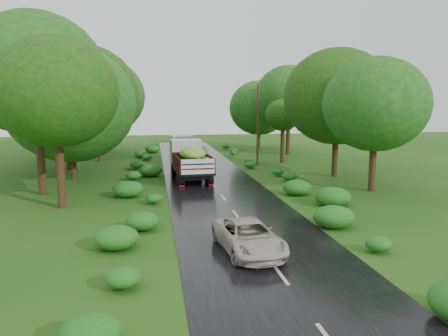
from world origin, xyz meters
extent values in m
plane|color=#17410E|center=(0.00, 0.00, 0.00)|extent=(120.00, 120.00, 0.00)
cube|color=black|center=(0.00, 5.00, 0.01)|extent=(6.50, 80.00, 0.02)
cube|color=#BFB78C|center=(0.00, -4.00, 0.02)|extent=(0.12, 1.60, 0.00)
cube|color=#BFB78C|center=(0.00, 0.00, 0.02)|extent=(0.12, 1.60, 0.00)
cube|color=#BFB78C|center=(0.00, 4.00, 0.02)|extent=(0.12, 1.60, 0.00)
cube|color=#BFB78C|center=(0.00, 8.00, 0.02)|extent=(0.12, 1.60, 0.00)
cube|color=#BFB78C|center=(0.00, 12.00, 0.02)|extent=(0.12, 1.60, 0.00)
cube|color=#BFB78C|center=(0.00, 16.00, 0.02)|extent=(0.12, 1.60, 0.00)
cube|color=#BFB78C|center=(0.00, 20.00, 0.02)|extent=(0.12, 1.60, 0.00)
cube|color=#BFB78C|center=(0.00, 24.00, 0.02)|extent=(0.12, 1.60, 0.00)
cube|color=#BFB78C|center=(0.00, 28.00, 0.02)|extent=(0.12, 1.60, 0.00)
cube|color=#BFB78C|center=(0.00, 32.00, 0.02)|extent=(0.12, 1.60, 0.00)
cube|color=#BFB78C|center=(0.00, 36.00, 0.02)|extent=(0.12, 1.60, 0.00)
cube|color=#BFB78C|center=(0.00, 40.00, 0.02)|extent=(0.12, 1.60, 0.00)
cube|color=black|center=(-1.43, 14.23, 0.67)|extent=(2.17, 5.92, 0.29)
cylinder|color=black|center=(-2.57, 16.27, 0.52)|extent=(0.36, 1.05, 1.03)
cylinder|color=black|center=(-0.58, 16.40, 0.52)|extent=(0.36, 1.05, 1.03)
cylinder|color=black|center=(-2.34, 12.84, 0.52)|extent=(0.36, 1.05, 1.03)
cylinder|color=black|center=(-0.34, 12.98, 0.52)|extent=(0.36, 1.05, 1.03)
cylinder|color=black|center=(-2.26, 11.79, 0.52)|extent=(0.36, 1.05, 1.03)
cylinder|color=black|center=(-0.27, 11.93, 0.52)|extent=(0.36, 1.05, 1.03)
cube|color=maroon|center=(-2.24, 11.44, 0.29)|extent=(0.35, 0.07, 0.46)
cube|color=maroon|center=(-0.24, 11.58, 0.29)|extent=(0.35, 0.07, 0.46)
cube|color=silver|center=(-1.59, 16.54, 1.80)|extent=(2.41, 2.11, 1.96)
cube|color=black|center=(-1.35, 13.15, 0.90)|extent=(2.67, 4.59, 0.17)
cube|color=#440C13|center=(-2.50, 13.07, 1.47)|extent=(0.39, 4.43, 0.98)
cube|color=#440C13|center=(-0.21, 13.23, 1.47)|extent=(0.39, 4.43, 0.98)
cube|color=#440C13|center=(-1.50, 15.32, 1.47)|extent=(2.37, 0.24, 0.98)
cube|color=silver|center=(-1.21, 10.98, 1.47)|extent=(2.37, 0.24, 0.98)
ellipsoid|color=#589C1C|center=(-1.35, 13.15, 2.09)|extent=(2.24, 3.85, 1.03)
cube|color=black|center=(-1.04, 22.53, 0.60)|extent=(2.28, 5.37, 0.26)
cylinder|color=black|center=(-2.19, 24.29, 0.46)|extent=(0.38, 0.95, 0.92)
cylinder|color=black|center=(-0.41, 24.53, 0.46)|extent=(0.38, 0.95, 0.92)
cylinder|color=black|center=(-1.77, 21.24, 0.46)|extent=(0.38, 0.95, 0.92)
cylinder|color=black|center=(0.00, 21.48, 0.46)|extent=(0.38, 0.95, 0.92)
cylinder|color=black|center=(-1.65, 20.30, 0.46)|extent=(0.38, 0.95, 0.92)
cylinder|color=black|center=(0.13, 20.54, 0.46)|extent=(0.38, 0.95, 0.92)
cube|color=maroon|center=(-1.60, 19.99, 0.26)|extent=(0.32, 0.08, 0.42)
cube|color=maroon|center=(0.17, 20.23, 0.26)|extent=(0.32, 0.08, 0.42)
cube|color=silver|center=(-1.32, 24.60, 1.61)|extent=(2.26, 2.01, 1.76)
cube|color=black|center=(-0.91, 21.57, 0.80)|extent=(2.64, 4.22, 0.15)
cube|color=navy|center=(-1.93, 21.43, 1.32)|extent=(0.61, 3.95, 0.88)
cube|color=navy|center=(0.10, 21.71, 1.32)|extent=(0.61, 3.95, 0.88)
cube|color=navy|center=(-1.17, 23.51, 1.32)|extent=(2.12, 0.36, 0.88)
cube|color=silver|center=(-0.65, 19.64, 1.32)|extent=(2.12, 0.36, 0.88)
ellipsoid|color=#589C1C|center=(-0.91, 21.57, 1.87)|extent=(2.22, 3.55, 0.92)
imported|color=beige|center=(-0.58, -1.63, 0.61)|extent=(2.43, 4.45, 1.18)
cylinder|color=#382616|center=(5.23, 21.09, 3.64)|extent=(0.24, 0.24, 7.28)
cube|color=#382616|center=(5.23, 21.09, 6.73)|extent=(1.26, 0.39, 0.09)
cylinder|color=black|center=(-8.97, 6.95, 3.50)|extent=(0.45, 0.45, 6.99)
ellipsoid|color=#11430C|center=(-8.97, 6.95, 6.15)|extent=(3.60, 3.60, 3.24)
cylinder|color=black|center=(-10.84, 10.71, 4.13)|extent=(0.48, 0.48, 8.26)
ellipsoid|color=#11430C|center=(-10.84, 10.71, 7.27)|extent=(4.05, 4.05, 3.65)
cylinder|color=black|center=(-9.91, 16.09, 3.13)|extent=(0.43, 0.43, 6.27)
ellipsoid|color=#11430C|center=(-9.91, 16.09, 5.52)|extent=(4.34, 4.34, 3.91)
cylinder|color=black|center=(-11.12, 20.96, 3.80)|extent=(0.46, 0.46, 7.60)
ellipsoid|color=#11430C|center=(-11.12, 20.96, 6.69)|extent=(4.31, 4.31, 3.88)
cylinder|color=black|center=(-9.26, 26.45, 3.41)|extent=(0.44, 0.44, 6.81)
ellipsoid|color=#11430C|center=(-9.26, 26.45, 6.00)|extent=(3.33, 3.33, 2.99)
cylinder|color=black|center=(-11.12, 30.58, 3.70)|extent=(0.46, 0.46, 7.40)
ellipsoid|color=#11430C|center=(-11.12, 30.58, 6.51)|extent=(4.76, 4.76, 4.28)
cylinder|color=black|center=(-9.87, 36.05, 3.59)|extent=(0.45, 0.45, 7.17)
ellipsoid|color=#11430C|center=(-9.87, 36.05, 6.31)|extent=(4.46, 4.46, 4.02)
cylinder|color=black|center=(9.70, 8.50, 3.13)|extent=(0.43, 0.43, 6.26)
ellipsoid|color=#124813|center=(9.70, 8.50, 5.51)|extent=(3.63, 3.63, 3.26)
cylinder|color=black|center=(9.65, 14.22, 3.44)|extent=(0.45, 0.45, 6.89)
ellipsoid|color=#124813|center=(9.65, 14.22, 6.06)|extent=(4.01, 4.01, 3.61)
cylinder|color=black|center=(7.89, 22.19, 2.54)|extent=(0.40, 0.40, 5.08)
ellipsoid|color=#124813|center=(7.89, 22.19, 4.47)|extent=(2.57, 2.57, 2.31)
cylinder|color=black|center=(10.44, 28.62, 3.60)|extent=(0.45, 0.45, 7.20)
ellipsoid|color=#124813|center=(10.44, 28.62, 6.33)|extent=(3.82, 3.82, 3.44)
cylinder|color=black|center=(8.90, 35.66, 2.83)|extent=(0.42, 0.42, 5.66)
ellipsoid|color=#124813|center=(8.90, 35.66, 4.98)|extent=(3.86, 3.86, 3.47)
camera|label=1|loc=(-4.01, -17.11, 5.60)|focal=35.00mm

